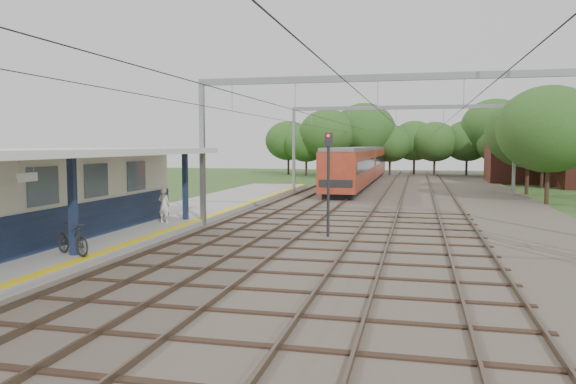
% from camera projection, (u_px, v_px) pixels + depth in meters
% --- Properties ---
extents(ground, '(160.00, 160.00, 0.00)m').
position_uv_depth(ground, '(158.00, 343.00, 11.16)').
color(ground, '#2D4C1E').
rests_on(ground, ground).
extents(ballast_bed, '(18.00, 90.00, 0.10)m').
position_uv_depth(ballast_bed, '(403.00, 200.00, 39.37)').
color(ballast_bed, '#473D33').
rests_on(ballast_bed, ground).
extents(platform, '(5.00, 52.00, 0.35)m').
position_uv_depth(platform, '(146.00, 225.00, 26.43)').
color(platform, gray).
rests_on(platform, ground).
extents(yellow_stripe, '(0.45, 52.00, 0.01)m').
position_uv_depth(yellow_stripe, '(190.00, 222.00, 25.91)').
color(yellow_stripe, yellow).
rests_on(yellow_stripe, platform).
extents(station_building, '(3.41, 18.00, 3.40)m').
position_uv_depth(station_building, '(15.00, 198.00, 19.79)').
color(station_building, beige).
rests_on(station_building, platform).
extents(canopy, '(6.40, 20.00, 3.44)m').
position_uv_depth(canopy, '(21.00, 154.00, 18.44)').
color(canopy, '#131F3C').
rests_on(canopy, platform).
extents(rail_tracks, '(11.80, 88.00, 0.15)m').
position_uv_depth(rail_tracks, '(368.00, 198.00, 39.93)').
color(rail_tracks, brown).
rests_on(rail_tracks, ballast_bed).
extents(catenary_system, '(17.22, 88.00, 7.00)m').
position_uv_depth(catenary_system, '(393.00, 119.00, 34.47)').
color(catenary_system, gray).
rests_on(catenary_system, ground).
extents(tree_band, '(31.72, 30.88, 8.82)m').
position_uv_depth(tree_band, '(409.00, 136.00, 65.32)').
color(tree_band, '#382619').
rests_on(tree_band, ground).
extents(house_far, '(8.00, 6.12, 8.66)m').
position_uv_depth(house_far, '(528.00, 152.00, 57.74)').
color(house_far, brown).
rests_on(house_far, ground).
extents(person, '(0.65, 0.49, 1.63)m').
position_uv_depth(person, '(164.00, 205.00, 25.84)').
color(person, silver).
rests_on(person, platform).
extents(bicycle, '(1.88, 1.26, 1.10)m').
position_uv_depth(bicycle, '(72.00, 238.00, 18.20)').
color(bicycle, black).
rests_on(bicycle, platform).
extents(train, '(2.75, 34.21, 3.62)m').
position_uv_depth(train, '(361.00, 164.00, 54.83)').
color(train, black).
rests_on(train, ballast_bed).
extents(signal_post, '(0.35, 0.31, 4.44)m').
position_uv_depth(signal_post, '(328.00, 172.00, 23.26)').
color(signal_post, black).
rests_on(signal_post, ground).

